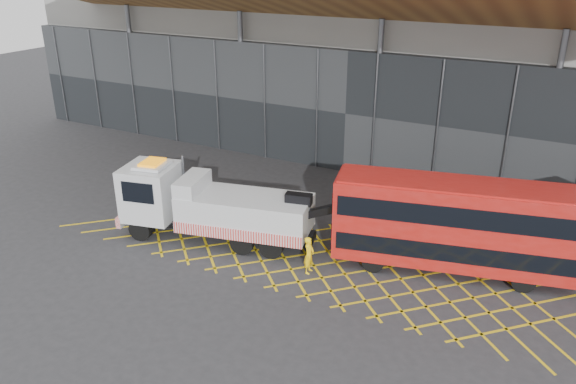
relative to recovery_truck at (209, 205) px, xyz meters
The scene contains 6 objects.
ground_plane 2.05m from the recovery_truck, 67.13° to the left, with size 120.00×120.00×0.00m, color #2D2D30.
road_markings 6.27m from the recovery_truck, ahead, with size 27.96×7.16×0.01m.
construction_building 20.59m from the recovery_truck, 83.30° to the left, with size 55.00×23.97×18.00m.
recovery_truck is the anchor object (origin of this frame).
bus_towed 11.93m from the recovery_truck, 12.86° to the left, with size 11.02×4.88×4.38m.
worker 6.08m from the recovery_truck, ahead, with size 0.66×0.43×1.80m, color yellow.
Camera 1 is at (15.33, -21.66, 13.70)m, focal length 35.00 mm.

